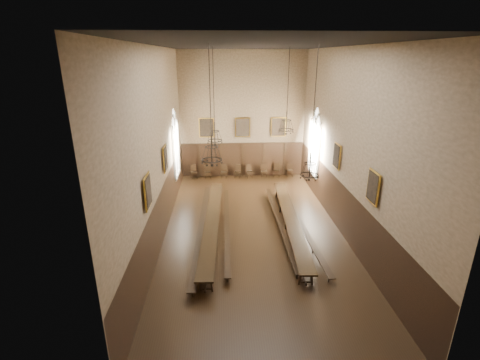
{
  "coord_description": "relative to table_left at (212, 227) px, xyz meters",
  "views": [
    {
      "loc": [
        -1.54,
        -15.94,
        8.55
      ],
      "look_at": [
        -0.59,
        1.5,
        2.31
      ],
      "focal_mm": 26.0,
      "sensor_mm": 36.0,
      "label": 1
    }
  ],
  "objects": [
    {
      "name": "table_right",
      "position": [
        4.01,
        0.14,
        -0.01
      ],
      "size": [
        1.23,
        10.09,
        0.79
      ],
      "rotation": [
        0.0,
        0.0,
        -0.05
      ],
      "color": "black",
      "rests_on": "floor"
    },
    {
      "name": "chandelier_back_left",
      "position": [
        0.19,
        2.58,
        4.2
      ],
      "size": [
        0.8,
        0.8,
        4.89
      ],
      "color": "black",
      "rests_on": "ceiling"
    },
    {
      "name": "chair_6",
      "position": [
        4.64,
        8.72,
        -0.09
      ],
      "size": [
        0.52,
        0.52,
        1.02
      ],
      "rotation": [
        0.0,
        0.0,
        -0.16
      ],
      "color": "black",
      "rests_on": "floor"
    },
    {
      "name": "bench_right_outer",
      "position": [
        4.56,
        0.07,
        -0.13
      ],
      "size": [
        0.66,
        9.48,
        0.43
      ],
      "rotation": [
        0.0,
        0.0,
        0.04
      ],
      "color": "black",
      "rests_on": "floor"
    },
    {
      "name": "portrait_left_0",
      "position": [
        -2.29,
        1.13,
        3.3
      ],
      "size": [
        0.12,
        1.0,
        1.3
      ],
      "color": "gold",
      "rests_on": "wall_left"
    },
    {
      "name": "chair_0",
      "position": [
        -1.53,
        8.65,
        -0.1
      ],
      "size": [
        0.55,
        0.55,
        1.0
      ],
      "rotation": [
        0.0,
        0.0,
        0.29
      ],
      "color": "black",
      "rests_on": "floor"
    },
    {
      "name": "portrait_right_0",
      "position": [
        6.47,
        1.13,
        3.3
      ],
      "size": [
        0.12,
        1.0,
        1.3
      ],
      "color": "gold",
      "rests_on": "wall_right"
    },
    {
      "name": "window_left",
      "position": [
        -2.34,
        5.63,
        3.0
      ],
      "size": [
        0.2,
        2.2,
        4.6
      ],
      "primitive_type": null,
      "color": "white",
      "rests_on": "wall_left"
    },
    {
      "name": "floor",
      "position": [
        2.09,
        0.13,
        -0.41
      ],
      "size": [
        9.0,
        18.0,
        0.02
      ],
      "primitive_type": "cube",
      "color": "black",
      "rests_on": "ground"
    },
    {
      "name": "wall_left",
      "position": [
        -2.42,
        0.13,
        4.1
      ],
      "size": [
        0.02,
        18.0,
        9.0
      ],
      "primitive_type": "cube",
      "color": "#8F7758",
      "rests_on": "ground"
    },
    {
      "name": "portrait_back_0",
      "position": [
        -0.51,
        9.01,
        3.3
      ],
      "size": [
        1.1,
        0.12,
        1.4
      ],
      "color": "gold",
      "rests_on": "wall_back"
    },
    {
      "name": "chandelier_back_right",
      "position": [
        4.04,
        2.52,
        4.72
      ],
      "size": [
        0.79,
        0.79,
        4.33
      ],
      "color": "black",
      "rests_on": "ceiling"
    },
    {
      "name": "portrait_right_1",
      "position": [
        6.47,
        -3.37,
        3.3
      ],
      "size": [
        0.12,
        1.0,
        1.3
      ],
      "color": "gold",
      "rests_on": "wall_right"
    },
    {
      "name": "portrait_back_1",
      "position": [
        2.09,
        9.01,
        3.3
      ],
      "size": [
        1.1,
        0.12,
        1.4
      ],
      "color": "gold",
      "rests_on": "wall_back"
    },
    {
      "name": "table_left",
      "position": [
        0.0,
        0.0,
        0.0
      ],
      "size": [
        1.1,
        10.27,
        0.8
      ],
      "rotation": [
        0.0,
        0.0,
        -0.04
      ],
      "color": "black",
      "rests_on": "floor"
    },
    {
      "name": "chair_2",
      "position": [
        0.69,
        8.67,
        -0.11
      ],
      "size": [
        0.51,
        0.51,
        0.97
      ],
      "rotation": [
        0.0,
        0.0,
        -0.2
      ],
      "color": "black",
      "rests_on": "floor"
    },
    {
      "name": "portrait_back_2",
      "position": [
        4.69,
        9.01,
        3.3
      ],
      "size": [
        1.1,
        0.12,
        1.4
      ],
      "color": "gold",
      "rests_on": "wall_back"
    },
    {
      "name": "chandelier_front_right",
      "position": [
        4.26,
        -2.0,
        3.78
      ],
      "size": [
        0.79,
        0.79,
        5.36
      ],
      "color": "black",
      "rests_on": "ceiling"
    },
    {
      "name": "chair_4",
      "position": [
        2.56,
        8.61,
        -0.1
      ],
      "size": [
        0.53,
        0.53,
        0.99
      ],
      "rotation": [
        0.0,
        0.0,
        0.25
      ],
      "color": "black",
      "rests_on": "floor"
    },
    {
      "name": "bench_right_inner",
      "position": [
        3.5,
        0.37,
        -0.13
      ],
      "size": [
        0.31,
        9.41,
        0.42
      ],
      "rotation": [
        0.0,
        0.0,
        0.0
      ],
      "color": "black",
      "rests_on": "floor"
    },
    {
      "name": "chair_3",
      "position": [
        1.69,
        8.62,
        -0.1
      ],
      "size": [
        0.55,
        0.55,
        0.99
      ],
      "rotation": [
        0.0,
        0.0,
        -0.31
      ],
      "color": "black",
      "rests_on": "floor"
    },
    {
      "name": "wainscot_panelling",
      "position": [
        2.09,
        0.13,
        0.85
      ],
      "size": [
        9.0,
        18.0,
        2.5
      ],
      "primitive_type": null,
      "color": "black",
      "rests_on": "floor"
    },
    {
      "name": "wall_back",
      "position": [
        2.09,
        9.14,
        4.1
      ],
      "size": [
        9.0,
        0.02,
        9.0
      ],
      "primitive_type": "cube",
      "color": "#8F7758",
      "rests_on": "ground"
    },
    {
      "name": "chair_7",
      "position": [
        5.63,
        8.72,
        -0.09
      ],
      "size": [
        0.46,
        0.46,
        1.01
      ],
      "rotation": [
        0.0,
        0.0,
        0.02
      ],
      "color": "black",
      "rests_on": "floor"
    },
    {
      "name": "window_right",
      "position": [
        6.52,
        5.63,
        3.0
      ],
      "size": [
        0.2,
        2.2,
        4.6
      ],
      "primitive_type": null,
      "color": "white",
      "rests_on": "wall_right"
    },
    {
      "name": "chair_5",
      "position": [
        3.67,
        8.61,
        -0.1
      ],
      "size": [
        0.45,
        0.45,
        1.0
      ],
      "rotation": [
        0.0,
        0.0,
        0.03
      ],
      "color": "black",
      "rests_on": "floor"
    },
    {
      "name": "bench_left_inner",
      "position": [
        0.73,
        0.32,
        -0.13
      ],
      "size": [
        0.37,
        9.46,
        0.43
      ],
      "rotation": [
        0.0,
        0.0,
        -0.01
      ],
      "color": "black",
      "rests_on": "floor"
    },
    {
      "name": "ceiling",
      "position": [
        2.09,
        0.13,
        8.61
      ],
      "size": [
        9.0,
        18.0,
        0.02
      ],
      "primitive_type": "cube",
      "color": "black",
      "rests_on": "ground"
    },
    {
      "name": "chandelier_front_left",
      "position": [
        0.14,
        -2.13,
        4.46
      ],
      "size": [
        0.84,
        0.84,
        4.6
      ],
      "color": "black",
      "rests_on": "ceiling"
    },
    {
      "name": "chair_1",
      "position": [
        -0.52,
        8.63,
        -0.11
      ],
      "size": [
        0.45,
        0.45,
        0.95
      ],
      "rotation": [
        0.0,
        0.0,
        0.08
      ],
      "color": "black",
      "rests_on": "floor"
    },
    {
      "name": "wall_right",
      "position": [
        6.6,
        0.13,
        4.1
      ],
      "size": [
        0.02,
        18.0,
        9.0
      ],
      "primitive_type": "cube",
      "color": "#8F7758",
      "rests_on": "ground"
    },
    {
      "name": "bench_left_outer",
      "position": [
        -0.54,
        0.08,
        -0.09
      ],
      "size": [
        0.56,
        10.73,
        0.48
      ],
      "rotation": [
        0.0,
        0.0,
        -0.02
      ],
      "color": "black",
      "rests_on": "floor"
    },
    {
      "name": "portrait_left_1",
      "position": [
        -2.29,
        -3.37,
        3.3
      ],
      "size": [
        0.12,
        1.0,
        1.3
      ],
      "color": "gold",
      "rests_on": "wall_left"
    },
    {
      "name": "wall_front",
      "position": [
        2.09,
        -8.88,
        4.1
      ],
      "size": [
        9.0,
        0.02,
        9.0
      ],
      "primitive_type": "cube",
      "color": "#8F7758",
      "rests_on": "ground"
    }
  ]
}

